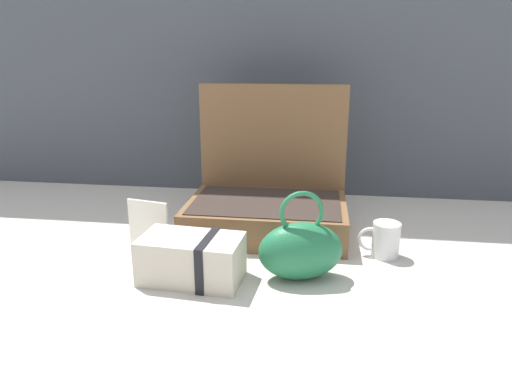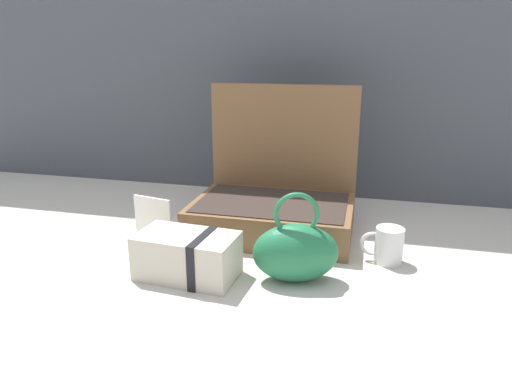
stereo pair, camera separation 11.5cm
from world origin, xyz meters
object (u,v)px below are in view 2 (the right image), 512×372
coffee_mug (388,245)px  info_card_left (153,222)px  open_suitcase (275,200)px  teal_pouch_handbag (296,251)px  cream_toiletry_bag (189,256)px

coffee_mug → info_card_left: (-0.62, -0.05, 0.02)m
open_suitcase → teal_pouch_handbag: bearing=-70.1°
open_suitcase → coffee_mug: 0.36m
coffee_mug → info_card_left: bearing=-175.7°
teal_pouch_handbag → coffee_mug: size_ratio=2.02×
teal_pouch_handbag → cream_toiletry_bag: 0.25m
teal_pouch_handbag → coffee_mug: 0.26m
cream_toiletry_bag → coffee_mug: cream_toiletry_bag is taller
open_suitcase → teal_pouch_handbag: 0.33m
coffee_mug → teal_pouch_handbag: bearing=-144.6°
open_suitcase → info_card_left: 0.36m
open_suitcase → teal_pouch_handbag: (0.11, -0.31, -0.02)m
info_card_left → teal_pouch_handbag: bearing=-2.4°
info_card_left → open_suitcase: bearing=46.1°
open_suitcase → info_card_left: open_suitcase is taller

